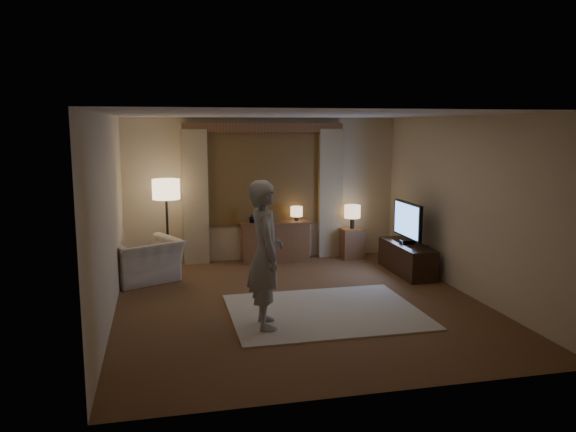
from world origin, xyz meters
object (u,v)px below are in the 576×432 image
object	(u,v)px
sideboard	(275,242)
armchair	(143,261)
side_table	(352,243)
tv_stand	(407,258)
person	(265,254)

from	to	relation	value
sideboard	armchair	size ratio (longest dim) A/B	1.15
armchair	side_table	distance (m)	3.85
armchair	tv_stand	bearing A→B (deg)	147.53
side_table	person	size ratio (longest dim) A/B	0.31
sideboard	person	distance (m)	3.46
sideboard	side_table	bearing A→B (deg)	-1.97
sideboard	person	world-z (taller)	person
person	sideboard	bearing A→B (deg)	-11.85
sideboard	armchair	distance (m)	2.47
armchair	person	xyz separation A→B (m)	(1.51, -2.45, 0.58)
side_table	sideboard	bearing A→B (deg)	178.03
side_table	person	bearing A→B (deg)	-124.60
tv_stand	person	xyz separation A→B (m)	(-2.79, -2.01, 0.67)
sideboard	tv_stand	xyz separation A→B (m)	(1.99, -1.30, -0.10)
side_table	tv_stand	distance (m)	1.36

